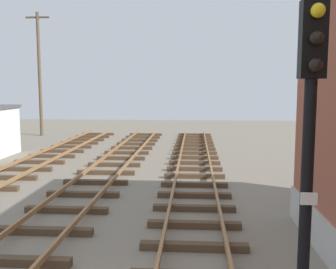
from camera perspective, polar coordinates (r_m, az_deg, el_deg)
name	(u,v)px	position (r m, az deg, el deg)	size (l,w,h in m)	color
signal_mast	(309,129)	(6.03, 19.94, 0.80)	(0.36, 0.40, 4.95)	black
utility_pole_far	(40,72)	(31.95, -18.25, 8.62)	(1.80, 0.24, 9.41)	brown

